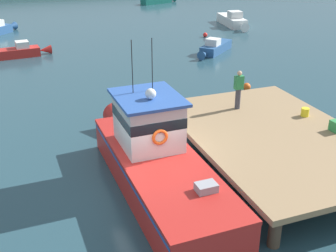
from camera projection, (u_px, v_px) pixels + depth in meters
ground_plane at (151, 186)px, 14.71m from camera, size 200.00×200.00×0.00m
dock at (274, 136)px, 15.81m from camera, size 6.00×9.00×1.20m
main_fishing_boat at (155, 157)px, 14.46m from camera, size 2.67×9.83×4.80m
bait_bucket at (305, 112)px, 17.13m from camera, size 0.32×0.32×0.34m
deckhand_by_the_boat at (238, 89)px, 17.59m from camera, size 0.36×0.22×1.63m
moored_boat_far_left at (159, 0)px, 51.52m from camera, size 4.81×2.28×1.21m
moored_boat_mid_harbor at (214, 48)px, 30.59m from camera, size 3.79×3.41×1.08m
moored_boat_far_right at (233, 21)px, 39.23m from camera, size 1.94×5.53×1.38m
moored_boat_near_channel at (19, 52)px, 29.57m from camera, size 4.26×1.34×1.07m
mooring_buoy_spare_mooring at (205, 35)px, 35.19m from camera, size 0.37×0.37×0.37m
mooring_buoy_inshore at (247, 87)px, 23.37m from camera, size 0.43×0.43×0.43m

